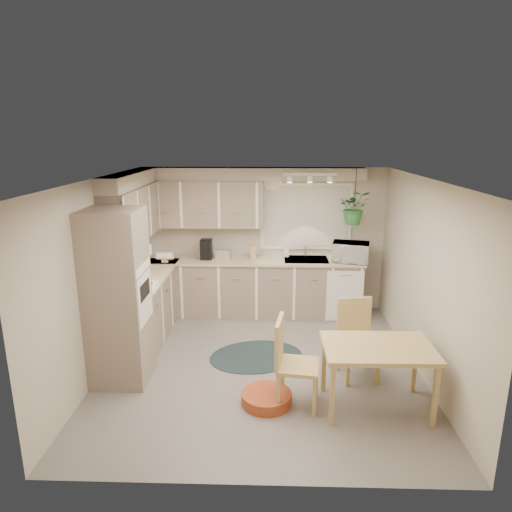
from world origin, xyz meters
The scene contains 35 objects.
floor centered at (0.00, 0.00, 0.00)m, with size 4.20×4.20×0.00m, color slate.
ceiling centered at (0.00, 0.00, 2.40)m, with size 4.20×4.20×0.00m, color silver.
wall_back centered at (0.00, 2.10, 1.20)m, with size 4.00×0.04×2.40m, color #B3A894.
wall_front centered at (0.00, -2.10, 1.20)m, with size 4.00×0.04×2.40m, color #B3A894.
wall_left centered at (-2.00, 0.00, 1.20)m, with size 0.04×4.20×2.40m, color #B3A894.
wall_right centered at (2.00, 0.00, 1.20)m, with size 0.04×4.20×2.40m, color #B3A894.
base_cab_left centered at (-1.70, 0.88, 0.45)m, with size 0.60×1.85×0.90m, color gray.
base_cab_back centered at (-0.20, 1.80, 0.45)m, with size 3.60×0.60×0.90m, color gray.
counter_left centered at (-1.69, 0.88, 0.92)m, with size 0.64×1.89×0.04m, color #C8AE92.
counter_back centered at (-0.20, 1.79, 0.92)m, with size 3.64×0.64×0.04m, color #C8AE92.
oven_stack centered at (-1.68, -0.38, 1.05)m, with size 0.65×0.65×2.10m, color gray.
wall_oven_face centered at (-1.35, -0.38, 1.05)m, with size 0.02×0.56×0.58m, color white.
upper_cab_left centered at (-1.82, 1.00, 1.83)m, with size 0.35×2.00×0.75m, color gray.
upper_cab_back centered at (-1.00, 1.93, 1.83)m, with size 2.00×0.35×0.75m, color gray.
soffit_left centered at (-1.85, 1.00, 2.30)m, with size 0.30×2.00×0.20m, color #B3A894.
soffit_back centered at (-0.20, 1.95, 2.30)m, with size 3.60×0.30×0.20m, color #B3A894.
cooktop centered at (-1.68, 0.30, 0.94)m, with size 0.52×0.58×0.02m, color white.
range_hood centered at (-1.70, 0.30, 1.40)m, with size 0.40×0.60×0.14m, color white.
window_blinds centered at (0.70, 2.07, 1.60)m, with size 1.40×0.02×1.00m, color silver.
window_frame centered at (0.70, 2.08, 1.60)m, with size 1.50×0.02×1.10m, color white.
sink centered at (0.70, 1.80, 0.90)m, with size 0.70×0.48×0.10m, color #ABAEB3.
dishwasher_front centered at (1.30, 1.49, 0.42)m, with size 0.58×0.01×0.83m, color white.
track_light_bar centered at (0.70, 1.55, 2.33)m, with size 0.80×0.04×0.04m, color white.
wall_clock centered at (0.15, 2.07, 2.18)m, with size 0.30×0.30×0.03m, color gold.
dining_table centered at (1.27, -0.89, 0.37)m, with size 1.16×0.78×0.73m, color tan.
chair_left centered at (0.43, -0.87, 0.50)m, with size 0.47×0.47×1.00m, color tan.
chair_back centered at (1.20, -0.25, 0.48)m, with size 0.45×0.45×0.97m, color tan.
braided_rug centered at (-0.07, 0.24, 0.01)m, with size 1.27×0.95×0.01m, color black.
pet_bed centered at (0.08, -0.87, 0.06)m, with size 0.56×0.56×0.13m, color #9E491F.
microwave centered at (1.39, 1.70, 1.13)m, with size 0.57×0.31×0.38m, color white.
soap_bottle centered at (0.38, 1.95, 0.98)m, with size 0.08×0.18×0.08m, color white.
hanging_plant centered at (1.42, 1.70, 1.75)m, with size 0.47×0.52×0.41m, color #2B6C2C.
coffee_maker centered at (-0.93, 1.80, 1.10)m, with size 0.18×0.22×0.32m, color black.
toaster centered at (-0.65, 1.82, 1.02)m, with size 0.25×0.14×0.15m, color #ABAEB3.
knife_block centered at (-0.17, 1.85, 1.05)m, with size 0.10×0.10×0.22m, color tan.
Camera 1 is at (0.10, -5.36, 2.90)m, focal length 32.00 mm.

